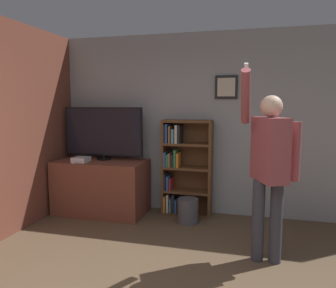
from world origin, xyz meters
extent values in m
cube|color=#9EA3A8|center=(0.00, 2.99, 1.35)|extent=(6.27, 0.06, 2.70)
cube|color=black|center=(0.40, 2.95, 1.90)|extent=(0.32, 0.02, 0.34)
cube|color=beige|center=(0.40, 2.93, 1.90)|extent=(0.25, 0.01, 0.26)
cube|color=brown|center=(-2.16, 1.48, 1.35)|extent=(0.06, 4.56, 2.70)
cube|color=brown|center=(-1.41, 2.54, 0.40)|extent=(1.35, 0.71, 0.81)
cylinder|color=black|center=(-1.41, 2.65, 0.82)|extent=(0.22, 0.22, 0.03)
cylinder|color=black|center=(-1.41, 2.65, 0.86)|extent=(0.06, 0.06, 0.05)
cube|color=black|center=(-1.41, 2.65, 1.24)|extent=(1.25, 0.04, 0.74)
cube|color=black|center=(-1.41, 2.63, 1.24)|extent=(1.22, 0.01, 0.70)
cube|color=white|center=(-1.65, 2.37, 0.84)|extent=(0.22, 0.22, 0.07)
cube|color=white|center=(-1.68, 2.28, 0.82)|extent=(0.06, 0.14, 0.02)
cube|color=brown|center=(-0.49, 2.80, 0.71)|extent=(0.04, 0.28, 1.42)
cube|color=brown|center=(0.21, 2.80, 0.71)|extent=(0.04, 0.28, 1.42)
cube|color=brown|center=(-0.14, 2.93, 0.71)|extent=(0.74, 0.01, 1.42)
cube|color=brown|center=(-0.14, 2.80, 0.02)|extent=(0.66, 0.28, 0.04)
cube|color=brown|center=(-0.14, 2.80, 0.36)|extent=(0.66, 0.28, 0.04)
cube|color=brown|center=(-0.14, 2.80, 0.71)|extent=(0.66, 0.28, 0.04)
cube|color=brown|center=(-0.14, 2.80, 1.07)|extent=(0.66, 0.28, 0.04)
cube|color=brown|center=(-0.14, 2.80, 1.41)|extent=(0.66, 0.28, 0.04)
cube|color=orange|center=(-0.46, 2.76, 0.14)|extent=(0.03, 0.20, 0.25)
cube|color=beige|center=(-0.41, 2.76, 0.16)|extent=(0.03, 0.20, 0.29)
cube|color=#5B8E99|center=(-0.37, 2.76, 0.12)|extent=(0.02, 0.20, 0.21)
cube|color=#232328|center=(-0.33, 2.77, 0.16)|extent=(0.04, 0.23, 0.29)
cube|color=#2D569E|center=(-0.29, 2.78, 0.13)|extent=(0.03, 0.24, 0.22)
cube|color=#232328|center=(-0.24, 2.77, 0.13)|extent=(0.04, 0.21, 0.23)
cube|color=#232328|center=(-0.46, 2.77, 0.49)|extent=(0.03, 0.21, 0.24)
cube|color=#2D569E|center=(-0.41, 2.77, 0.48)|extent=(0.04, 0.22, 0.21)
cube|color=red|center=(-0.37, 2.78, 0.46)|extent=(0.02, 0.25, 0.18)
cube|color=#2D569E|center=(-0.46, 2.79, 0.84)|extent=(0.04, 0.25, 0.22)
cube|color=#338447|center=(-0.42, 2.79, 0.82)|extent=(0.03, 0.25, 0.19)
cube|color=#99663D|center=(-0.39, 2.78, 0.83)|extent=(0.03, 0.25, 0.20)
cube|color=#232328|center=(-0.35, 2.76, 0.82)|extent=(0.04, 0.20, 0.19)
cube|color=#338447|center=(-0.30, 2.76, 0.86)|extent=(0.03, 0.20, 0.26)
cube|color=orange|center=(-0.26, 2.76, 0.83)|extent=(0.03, 0.21, 0.21)
cube|color=#232328|center=(-0.46, 2.77, 1.22)|extent=(0.02, 0.22, 0.27)
cube|color=#2D569E|center=(-0.43, 2.79, 1.22)|extent=(0.03, 0.25, 0.28)
cube|color=#99663D|center=(-0.38, 2.77, 1.21)|extent=(0.02, 0.21, 0.25)
cube|color=#5B8E99|center=(-0.34, 2.79, 1.19)|extent=(0.04, 0.26, 0.20)
cube|color=beige|center=(-0.28, 2.79, 1.22)|extent=(0.04, 0.26, 0.26)
cube|color=#232328|center=(-0.24, 2.79, 1.22)|extent=(0.03, 0.26, 0.26)
cylinder|color=#383842|center=(0.88, 1.56, 0.44)|extent=(0.13, 0.13, 0.87)
cylinder|color=#383842|center=(1.06, 1.56, 0.44)|extent=(0.13, 0.13, 0.87)
cube|color=#99474C|center=(0.97, 1.56, 1.20)|extent=(0.39, 0.50, 0.65)
sphere|color=beige|center=(0.97, 1.56, 1.64)|extent=(0.22, 0.22, 0.22)
cylinder|color=#99474C|center=(1.22, 1.56, 1.19)|extent=(0.09, 0.09, 0.60)
cylinder|color=#99474C|center=(0.71, 1.44, 1.73)|extent=(0.09, 0.42, 0.54)
cube|color=white|center=(0.71, 1.38, 1.98)|extent=(0.04, 0.09, 0.14)
cylinder|color=#4C4C51|center=(-0.05, 2.46, 0.17)|extent=(0.29, 0.29, 0.34)
camera|label=1|loc=(0.80, -1.90, 1.67)|focal=35.00mm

